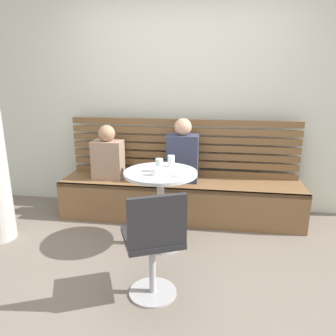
# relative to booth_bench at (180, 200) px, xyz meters

# --- Properties ---
(ground) EXTENTS (8.00, 8.00, 0.00)m
(ground) POSITION_rel_booth_bench_xyz_m (0.00, -1.20, -0.22)
(ground) COLOR #70665B
(back_wall) EXTENTS (5.20, 0.10, 2.90)m
(back_wall) POSITION_rel_booth_bench_xyz_m (0.00, 0.44, 1.23)
(back_wall) COLOR silver
(back_wall) RESTS_ON ground
(booth_bench) EXTENTS (2.70, 0.52, 0.44)m
(booth_bench) POSITION_rel_booth_bench_xyz_m (0.00, 0.00, 0.00)
(booth_bench) COLOR brown
(booth_bench) RESTS_ON ground
(booth_backrest) EXTENTS (2.65, 0.04, 0.67)m
(booth_backrest) POSITION_rel_booth_bench_xyz_m (0.00, 0.24, 0.56)
(booth_backrest) COLOR brown
(booth_backrest) RESTS_ON booth_bench
(cafe_table) EXTENTS (0.68, 0.68, 0.74)m
(cafe_table) POSITION_rel_booth_bench_xyz_m (-0.11, -0.63, 0.30)
(cafe_table) COLOR #ADADB2
(cafe_table) RESTS_ON ground
(white_chair) EXTENTS (0.53, 0.53, 0.85)m
(white_chair) POSITION_rel_booth_bench_xyz_m (-0.02, -1.44, 0.24)
(white_chair) COLOR #ADADB2
(white_chair) RESTS_ON ground
(person_adult) EXTENTS (0.34, 0.22, 0.71)m
(person_adult) POSITION_rel_booth_bench_xyz_m (0.02, 0.04, 0.53)
(person_adult) COLOR #333851
(person_adult) RESTS_ON booth_bench
(person_child_left) EXTENTS (0.34, 0.22, 0.62)m
(person_child_left) POSITION_rel_booth_bench_xyz_m (-0.83, 0.01, 0.49)
(person_child_left) COLOR #9E7F6B
(person_child_left) RESTS_ON booth_bench
(cup_ceramic_white) EXTENTS (0.08, 0.08, 0.07)m
(cup_ceramic_white) POSITION_rel_booth_bench_xyz_m (-0.14, -0.75, 0.55)
(cup_ceramic_white) COLOR white
(cup_ceramic_white) RESTS_ON cafe_table
(cup_water_clear) EXTENTS (0.07, 0.07, 0.11)m
(cup_water_clear) POSITION_rel_booth_bench_xyz_m (-0.04, -0.45, 0.57)
(cup_water_clear) COLOR white
(cup_water_clear) RESTS_ON cafe_table
(cup_glass_tall) EXTENTS (0.07, 0.07, 0.12)m
(cup_glass_tall) POSITION_rel_booth_bench_xyz_m (-0.12, -0.62, 0.58)
(cup_glass_tall) COLOR silver
(cup_glass_tall) RESTS_ON cafe_table
(plate_small) EXTENTS (0.17, 0.17, 0.01)m
(plate_small) POSITION_rel_booth_bench_xyz_m (0.08, -0.71, 0.52)
(plate_small) COLOR white
(plate_small) RESTS_ON cafe_table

